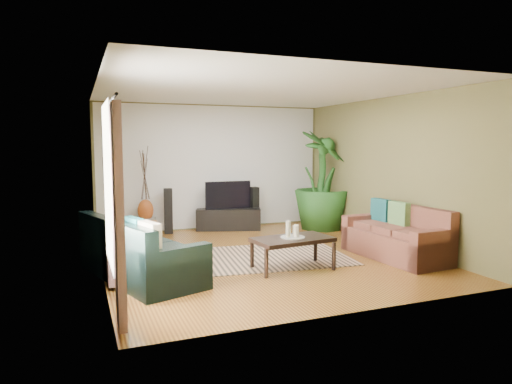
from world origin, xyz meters
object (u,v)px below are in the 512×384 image
television (228,195)px  side_table (142,241)px  tv_stand (228,219)px  coffee_table (293,253)px  pedestal (146,226)px  vase (146,210)px  sofa_right (395,232)px  speaker_right (254,208)px  potted_plant (322,180)px  sofa_left (140,247)px  speaker_left (168,211)px

television → side_table: bearing=-137.6°
tv_stand → coffee_table: bearing=-72.8°
pedestal → vase: size_ratio=0.78×
sofa_right → speaker_right: (-1.16, 3.35, 0.03)m
sofa_right → potted_plant: potted_plant is taller
sofa_right → television: 3.80m
sofa_left → side_table: (0.15, 1.06, -0.14)m
television → coffee_table: bearing=-91.5°
tv_stand → pedestal: 1.75m
coffee_table → speaker_right: bearing=71.4°
tv_stand → potted_plant: (1.92, -0.66, 0.84)m
coffee_table → tv_stand: bearing=81.6°
coffee_table → potted_plant: size_ratio=0.54×
speaker_right → coffee_table: bearing=-110.8°
tv_stand → speaker_right: 0.64m
tv_stand → potted_plant: 2.20m
speaker_right → vase: (-2.35, 0.07, 0.05)m
coffee_table → vase: size_ratio=2.60×
coffee_table → speaker_left: bearing=102.5°
speaker_right → potted_plant: (1.31, -0.67, 0.62)m
sofa_left → sofa_right: bearing=-114.2°
sofa_left → sofa_right: 4.02m
coffee_table → speaker_left: (-1.20, 3.41, 0.23)m
tv_stand → speaker_right: speaker_right is taller
speaker_right → pedestal: 2.37m
sofa_left → potted_plant: size_ratio=1.01×
sofa_left → speaker_right: (2.84, 2.95, 0.03)m
speaker_left → speaker_right: size_ratio=1.03×
sofa_left → coffee_table: 2.20m
speaker_right → side_table: bearing=-153.9°
tv_stand → vase: (-1.75, 0.08, 0.28)m
sofa_right → vase: (-3.51, 3.41, 0.08)m
side_table → sofa_right: bearing=-20.6°
sofa_left → speaker_left: size_ratio=2.31×
potted_plant → coffee_table: bearing=-126.9°
sofa_right → television: television is taller
potted_plant → pedestal: 3.85m
coffee_table → tv_stand: coffee_table is taller
sofa_right → vase: bearing=-138.1°
television → pedestal: size_ratio=2.90×
tv_stand → side_table: size_ratio=2.38×
speaker_left → speaker_right: bearing=5.6°
tv_stand → vase: bearing=-163.7°
speaker_left → pedestal: bearing=-172.4°
pedestal → side_table: bearing=-99.8°
sofa_right → side_table: size_ratio=3.12×
sofa_right → speaker_left: bearing=-142.1°
coffee_table → pedestal: size_ratio=3.32×
potted_plant → side_table: (-4.01, -1.22, -0.78)m
side_table → speaker_right: bearing=35.2°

